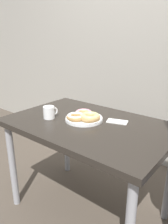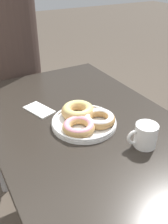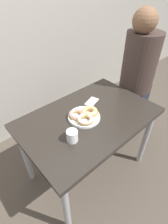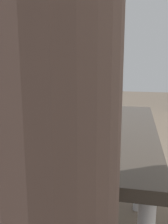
{
  "view_description": "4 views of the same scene",
  "coord_description": "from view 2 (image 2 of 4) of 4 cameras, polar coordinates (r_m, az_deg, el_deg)",
  "views": [
    {
      "loc": [
        0.84,
        -0.98,
        1.28
      ],
      "look_at": [
        -0.05,
        0.12,
        0.8
      ],
      "focal_mm": 35.0,
      "sensor_mm": 36.0,
      "label": 1
    },
    {
      "loc": [
        -0.76,
        0.53,
        1.3
      ],
      "look_at": [
        -0.05,
        0.12,
        0.8
      ],
      "focal_mm": 40.0,
      "sensor_mm": 36.0,
      "label": 2
    },
    {
      "loc": [
        -0.75,
        -0.66,
        1.65
      ],
      "look_at": [
        -0.05,
        0.12,
        0.8
      ],
      "focal_mm": 28.0,
      "sensor_mm": 36.0,
      "label": 3
    },
    {
      "loc": [
        1.14,
        0.36,
        1.06
      ],
      "look_at": [
        -0.05,
        0.12,
        0.8
      ],
      "focal_mm": 40.0,
      "sensor_mm": 36.0,
      "label": 4
    }
  ],
  "objects": [
    {
      "name": "ground_plane",
      "position": [
        1.6,
        3.28,
        -23.25
      ],
      "size": [
        14.0,
        14.0,
        0.0
      ],
      "primitive_type": "plane",
      "color": "#4C4238"
    },
    {
      "name": "dining_table",
      "position": [
        1.09,
        -0.63,
        -5.34
      ],
      "size": [
        1.11,
        0.72,
        0.74
      ],
      "color": "#28231E",
      "rests_on": "ground_plane"
    },
    {
      "name": "donut_plate",
      "position": [
        0.99,
        0.07,
        -1.53
      ],
      "size": [
        0.27,
        0.26,
        0.06
      ],
      "color": "white",
      "rests_on": "dining_table"
    },
    {
      "name": "coffee_mug",
      "position": [
        0.9,
        14.0,
        -5.09
      ],
      "size": [
        0.08,
        0.11,
        0.09
      ],
      "color": "white",
      "rests_on": "dining_table"
    },
    {
      "name": "person_figure",
      "position": [
        1.64,
        -16.12,
        11.37
      ],
      "size": [
        0.37,
        0.33,
        1.44
      ],
      "color": "#232838",
      "rests_on": "ground_plane"
    },
    {
      "name": "napkin",
      "position": [
        1.11,
        -10.22,
        0.52
      ],
      "size": [
        0.15,
        0.11,
        0.01
      ],
      "color": "white",
      "rests_on": "dining_table"
    }
  ]
}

